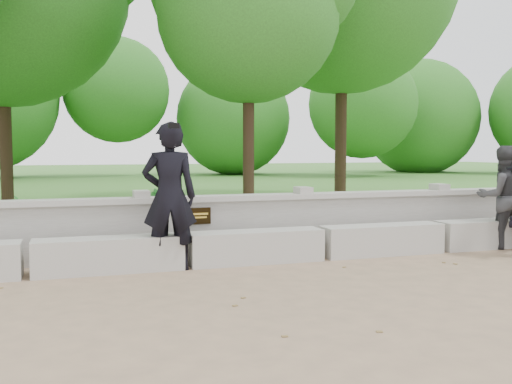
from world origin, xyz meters
TOP-DOWN VIEW (x-y plane):
  - ground at (0.00, 0.00)m, footprint 80.00×80.00m
  - lawn at (0.00, 14.00)m, footprint 40.00×22.00m
  - concrete_bench at (0.00, 1.90)m, footprint 11.90×0.45m
  - parapet_wall at (0.00, 2.60)m, footprint 12.50×0.35m
  - man_main at (-0.23, 1.80)m, footprint 0.76×0.68m
  - visitor_left at (5.10, 1.80)m, footprint 0.94×0.83m
  - shrub_a at (-2.33, 5.02)m, footprint 0.32×0.34m
  - shrub_b at (1.07, 3.30)m, footprint 0.38×0.40m
  - shrub_d at (0.12, 5.57)m, footprint 0.43×0.43m

SIDE VIEW (x-z plane):
  - ground at x=0.00m, z-range 0.00..0.00m
  - lawn at x=0.00m, z-range 0.00..0.25m
  - concrete_bench at x=0.00m, z-range 0.00..0.45m
  - parapet_wall at x=0.00m, z-range 0.01..0.91m
  - shrub_a at x=-2.33m, z-range 0.25..0.78m
  - shrub_d at x=0.12m, z-range 0.25..0.83m
  - shrub_b at x=1.07m, z-range 0.25..0.83m
  - visitor_left at x=5.10m, z-range 0.00..1.64m
  - man_main at x=-0.23m, z-range 0.00..1.94m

